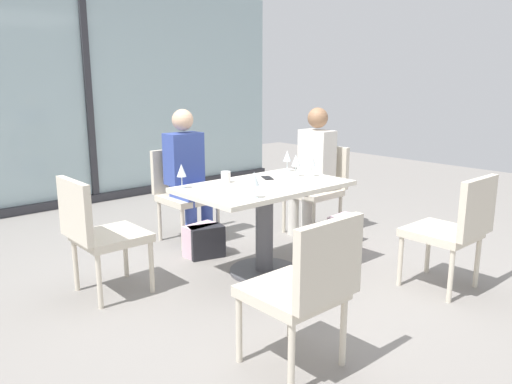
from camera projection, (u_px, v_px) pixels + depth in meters
name	position (u px, v px, depth m)	size (l,w,h in m)	color
ground_plane	(264.00, 272.00, 4.04)	(12.00, 12.00, 0.00)	gray
window_wall_backdrop	(88.00, 106.00, 6.10)	(5.75, 0.10, 2.70)	#9EB7BC
dining_table_main	(264.00, 208.00, 3.93)	(1.30, 0.79, 0.73)	silver
chair_near_window	(182.00, 189.00, 4.79)	(0.46, 0.51, 0.87)	beige
chair_far_right	(319.00, 184.00, 5.03)	(0.50, 0.46, 0.87)	beige
chair_front_right	(455.00, 226.00, 3.59)	(0.46, 0.50, 0.87)	beige
chair_far_left	(98.00, 229.00, 3.51)	(0.50, 0.46, 0.87)	beige
chair_front_left	(305.00, 284.00, 2.57)	(0.46, 0.50, 0.87)	beige
person_near_window	(188.00, 170.00, 4.66)	(0.34, 0.39, 1.26)	#384C9E
person_far_right	(312.00, 165.00, 4.91)	(0.39, 0.34, 1.26)	silver
wine_glass_0	(311.00, 161.00, 4.17)	(0.07, 0.07, 0.18)	silver
wine_glass_1	(181.00, 171.00, 3.71)	(0.07, 0.07, 0.18)	silver
wine_glass_2	(296.00, 161.00, 4.16)	(0.07, 0.07, 0.18)	silver
wine_glass_3	(287.00, 156.00, 4.40)	(0.07, 0.07, 0.18)	silver
wine_glass_4	(254.00, 179.00, 3.40)	(0.07, 0.07, 0.18)	silver
coffee_cup	(226.00, 177.00, 3.93)	(0.08, 0.08, 0.09)	white
cell_phone_on_table	(267.00, 178.00, 4.11)	(0.07, 0.14, 0.01)	black
handbag_0	(206.00, 242.00, 4.36)	(0.30, 0.16, 0.28)	#232328
handbag_1	(343.00, 230.00, 4.69)	(0.30, 0.16, 0.28)	beige
handbag_2	(201.00, 240.00, 4.41)	(0.30, 0.16, 0.28)	beige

